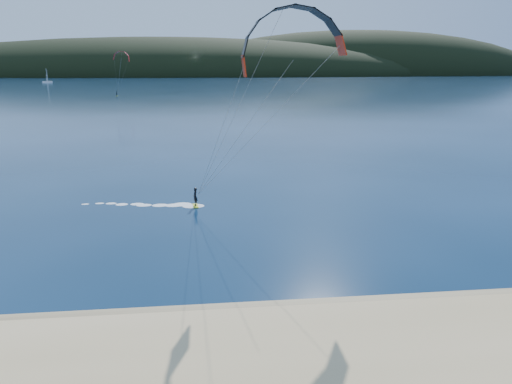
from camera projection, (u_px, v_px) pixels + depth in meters
ground at (171, 375)px, 19.44m from camera, size 1800.00×1800.00×0.00m
wet_sand at (177, 318)px, 23.75m from camera, size 220.00×2.50×0.10m
headland at (202, 76)px, 736.27m from camera, size 1200.00×310.00×140.00m
kitesurfer_near at (287, 67)px, 34.74m from camera, size 22.21×9.46×15.91m
kitesurfer_far at (121, 60)px, 202.12m from camera, size 7.79×7.09×17.58m
sailboat at (47, 82)px, 392.32m from camera, size 8.28×5.13×11.52m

